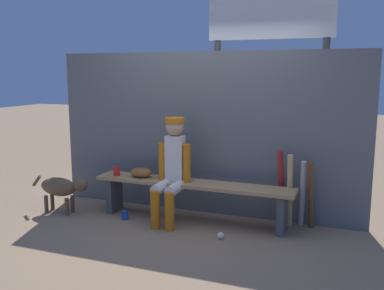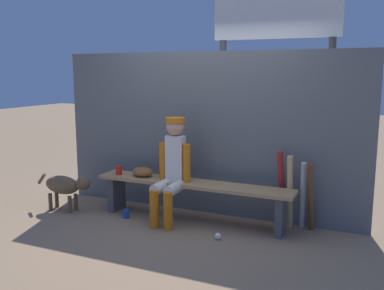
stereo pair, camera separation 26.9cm
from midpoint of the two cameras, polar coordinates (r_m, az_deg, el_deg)
ground_plane at (r=5.28m, az=1.49°, el=-10.10°), size 30.00×30.00×0.00m
chainlink_fence at (r=5.37m, az=3.09°, el=1.47°), size 4.01×0.03×2.04m
dugout_bench at (r=5.16m, az=1.50°, el=-6.15°), size 2.46×0.36×0.49m
player_seated at (r=5.07m, az=-1.25°, el=-2.84°), size 0.41×0.55×1.26m
baseball_glove at (r=5.40m, az=-5.18°, el=-3.59°), size 0.28×0.20×0.12m
bat_aluminum_red at (r=5.13m, az=13.40°, el=-5.66°), size 0.11×0.26×0.91m
bat_wood_natural at (r=5.03m, az=14.45°, el=-6.16°), size 0.07×0.21×0.88m
bat_aluminum_silver at (r=5.07m, az=16.05°, el=-6.53°), size 0.10×0.24×0.81m
bat_wood_dark at (r=5.01m, az=17.07°, el=-6.69°), size 0.09×0.26×0.82m
baseball at (r=4.73m, az=5.14°, el=-12.04°), size 0.07×0.07×0.07m
cup_on_ground at (r=5.40m, az=-7.37°, el=-9.11°), size 0.08×0.08×0.11m
cup_on_bench at (r=5.54m, az=-8.37°, el=-3.38°), size 0.08×0.08×0.11m
scoreboard at (r=6.25m, az=12.90°, el=13.37°), size 2.05×0.27×3.20m
dog at (r=5.75m, az=-15.22°, el=-5.26°), size 0.84×0.20×0.49m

